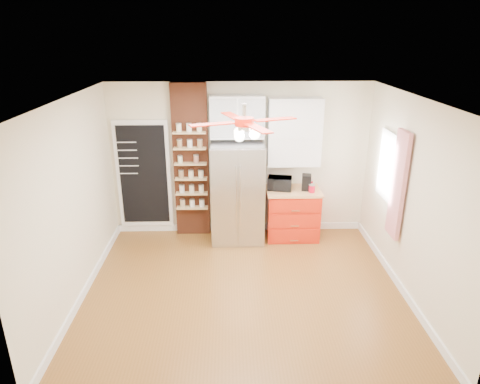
{
  "coord_description": "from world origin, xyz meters",
  "views": [
    {
      "loc": [
        -0.2,
        -5.23,
        3.48
      ],
      "look_at": [
        -0.03,
        0.9,
        1.16
      ],
      "focal_mm": 32.0,
      "sensor_mm": 36.0,
      "label": 1
    }
  ],
  "objects_px": {
    "red_cabinet": "(292,213)",
    "toaster_oven": "(280,183)",
    "pantry_jar_oats": "(180,160)",
    "coffee_maker": "(306,182)",
    "canister_left": "(312,189)",
    "fridge": "(238,193)",
    "ceiling_fan": "(244,122)"
  },
  "relations": [
    {
      "from": "red_cabinet",
      "to": "toaster_oven",
      "type": "xyz_separation_m",
      "value": [
        -0.24,
        0.03,
        0.56
      ]
    },
    {
      "from": "ceiling_fan",
      "to": "toaster_oven",
      "type": "relative_size",
      "value": 3.45
    },
    {
      "from": "canister_left",
      "to": "pantry_jar_oats",
      "type": "relative_size",
      "value": 1.06
    },
    {
      "from": "ceiling_fan",
      "to": "toaster_oven",
      "type": "bearing_deg",
      "value": 68.3
    },
    {
      "from": "fridge",
      "to": "pantry_jar_oats",
      "type": "height_order",
      "value": "fridge"
    },
    {
      "from": "coffee_maker",
      "to": "pantry_jar_oats",
      "type": "relative_size",
      "value": 2.3
    },
    {
      "from": "coffee_maker",
      "to": "pantry_jar_oats",
      "type": "height_order",
      "value": "pantry_jar_oats"
    },
    {
      "from": "fridge",
      "to": "canister_left",
      "type": "bearing_deg",
      "value": -3.62
    },
    {
      "from": "fridge",
      "to": "toaster_oven",
      "type": "distance_m",
      "value": 0.75
    },
    {
      "from": "fridge",
      "to": "red_cabinet",
      "type": "distance_m",
      "value": 1.06
    },
    {
      "from": "toaster_oven",
      "to": "canister_left",
      "type": "relative_size",
      "value": 3.22
    },
    {
      "from": "canister_left",
      "to": "pantry_jar_oats",
      "type": "xyz_separation_m",
      "value": [
        -2.24,
        0.22,
        0.47
      ]
    },
    {
      "from": "ceiling_fan",
      "to": "toaster_oven",
      "type": "height_order",
      "value": "ceiling_fan"
    },
    {
      "from": "fridge",
      "to": "coffee_maker",
      "type": "height_order",
      "value": "fridge"
    },
    {
      "from": "canister_left",
      "to": "red_cabinet",
      "type": "bearing_deg",
      "value": 156.1
    },
    {
      "from": "red_cabinet",
      "to": "coffee_maker",
      "type": "bearing_deg",
      "value": -0.95
    },
    {
      "from": "red_cabinet",
      "to": "canister_left",
      "type": "height_order",
      "value": "canister_left"
    },
    {
      "from": "coffee_maker",
      "to": "toaster_oven",
      "type": "bearing_deg",
      "value": -173.97
    },
    {
      "from": "red_cabinet",
      "to": "ceiling_fan",
      "type": "distance_m",
      "value": 2.75
    },
    {
      "from": "ceiling_fan",
      "to": "pantry_jar_oats",
      "type": "bearing_deg",
      "value": 120.02
    },
    {
      "from": "red_cabinet",
      "to": "toaster_oven",
      "type": "distance_m",
      "value": 0.61
    },
    {
      "from": "fridge",
      "to": "canister_left",
      "type": "height_order",
      "value": "fridge"
    },
    {
      "from": "ceiling_fan",
      "to": "coffee_maker",
      "type": "bearing_deg",
      "value": 55.84
    },
    {
      "from": "toaster_oven",
      "to": "coffee_maker",
      "type": "distance_m",
      "value": 0.46
    },
    {
      "from": "toaster_oven",
      "to": "coffee_maker",
      "type": "bearing_deg",
      "value": 6.86
    },
    {
      "from": "ceiling_fan",
      "to": "pantry_jar_oats",
      "type": "xyz_separation_m",
      "value": [
        -1.02,
        1.77,
        -0.99
      ]
    },
    {
      "from": "red_cabinet",
      "to": "canister_left",
      "type": "xyz_separation_m",
      "value": [
        0.29,
        -0.13,
        0.51
      ]
    },
    {
      "from": "toaster_oven",
      "to": "coffee_maker",
      "type": "relative_size",
      "value": 1.49
    },
    {
      "from": "toaster_oven",
      "to": "pantry_jar_oats",
      "type": "height_order",
      "value": "pantry_jar_oats"
    },
    {
      "from": "toaster_oven",
      "to": "pantry_jar_oats",
      "type": "relative_size",
      "value": 3.41
    },
    {
      "from": "toaster_oven",
      "to": "coffee_maker",
      "type": "xyz_separation_m",
      "value": [
        0.46,
        -0.03,
        0.02
      ]
    },
    {
      "from": "fridge",
      "to": "pantry_jar_oats",
      "type": "distance_m",
      "value": 1.13
    }
  ]
}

